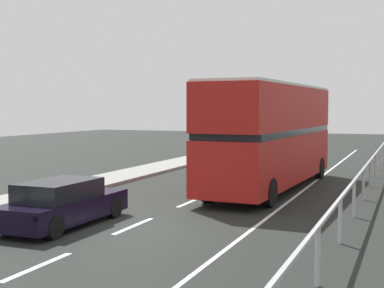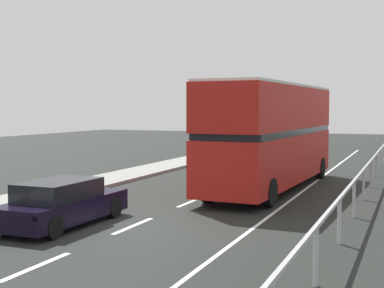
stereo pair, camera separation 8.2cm
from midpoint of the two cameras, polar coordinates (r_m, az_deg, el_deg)
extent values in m
cube|color=black|center=(15.84, -6.50, -8.74)|extent=(74.42, 120.00, 0.10)
cube|color=silver|center=(12.43, -15.88, -12.13)|extent=(0.16, 2.31, 0.01)
cube|color=silver|center=(15.97, -6.23, -8.45)|extent=(0.16, 2.31, 0.01)
cube|color=silver|center=(19.83, -0.30, -6.02)|extent=(0.16, 2.31, 0.01)
cube|color=silver|center=(23.85, 3.64, -4.36)|extent=(0.16, 2.31, 0.01)
cube|color=silver|center=(27.96, 6.41, -3.17)|extent=(0.16, 2.31, 0.01)
cube|color=silver|center=(32.14, 8.47, -2.29)|extent=(0.16, 2.31, 0.01)
cube|color=silver|center=(36.35, 10.05, -1.60)|extent=(0.16, 2.31, 0.01)
cube|color=silver|center=(40.58, 11.30, -1.06)|extent=(0.16, 2.31, 0.01)
cube|color=silver|center=(44.84, 12.32, -0.62)|extent=(0.16, 2.31, 0.01)
cube|color=silver|center=(23.22, 11.49, -4.65)|extent=(0.12, 46.00, 0.01)
cube|color=#B3B7B9|center=(22.77, 17.63, -2.04)|extent=(0.08, 42.00, 0.08)
cylinder|color=#B3B7B9|center=(10.85, 12.69, -11.32)|extent=(0.10, 0.10, 1.14)
cylinder|color=#B3B7B9|center=(14.23, 14.95, -7.74)|extent=(0.10, 0.10, 1.14)
cylinder|color=#B3B7B9|center=(17.66, 16.33, -5.53)|extent=(0.10, 0.10, 1.14)
cylinder|color=#B3B7B9|center=(21.11, 17.24, -4.04)|extent=(0.10, 0.10, 1.14)
cylinder|color=#B3B7B9|center=(24.57, 17.90, -2.97)|extent=(0.10, 0.10, 1.14)
cylinder|color=#B3B7B9|center=(28.04, 18.39, -2.16)|extent=(0.10, 0.10, 1.14)
cylinder|color=#B3B7B9|center=(31.52, 18.78, -1.53)|extent=(0.10, 0.10, 1.14)
cylinder|color=#B3B7B9|center=(35.01, 19.09, -1.03)|extent=(0.10, 0.10, 1.14)
cube|color=#AB1A15|center=(23.02, 8.14, -1.39)|extent=(3.01, 11.47, 1.94)
cube|color=black|center=(22.94, 8.17, 1.33)|extent=(3.00, 11.02, 0.24)
cube|color=#AB1A15|center=(22.92, 8.19, 3.75)|extent=(3.01, 11.47, 1.70)
cube|color=silver|center=(22.94, 8.21, 6.00)|extent=(2.95, 11.24, 0.10)
cube|color=black|center=(28.47, 11.35, -0.24)|extent=(2.23, 0.14, 1.36)
cube|color=yellow|center=(28.41, 11.42, 4.57)|extent=(1.49, 0.11, 0.28)
cylinder|color=black|center=(27.51, 8.36, -2.26)|extent=(0.33, 1.01, 1.00)
cylinder|color=black|center=(26.97, 13.03, -2.44)|extent=(0.33, 1.01, 1.00)
cylinder|color=black|center=(19.66, 1.54, -4.64)|extent=(0.33, 1.01, 1.00)
cylinder|color=black|center=(18.90, 7.96, -5.01)|extent=(0.33, 1.01, 1.00)
cube|color=black|center=(16.30, -13.29, -6.52)|extent=(1.76, 4.44, 0.62)
cube|color=black|center=(16.03, -13.78, -4.64)|extent=(1.53, 2.45, 0.52)
cube|color=red|center=(14.11, -16.01, -7.52)|extent=(0.16, 0.06, 0.12)
cylinder|color=black|center=(17.98, -12.46, -6.10)|extent=(0.21, 0.64, 0.64)
cylinder|color=black|center=(17.15, -8.20, -6.53)|extent=(0.21, 0.64, 0.64)
cylinder|color=black|center=(15.65, -18.86, -7.70)|extent=(0.21, 0.64, 0.64)
cylinder|color=black|center=(14.69, -14.28, -8.36)|extent=(0.21, 0.64, 0.64)
camera|label=1|loc=(0.04, -90.13, -0.01)|focal=51.39mm
camera|label=2|loc=(0.04, 89.87, 0.01)|focal=51.39mm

